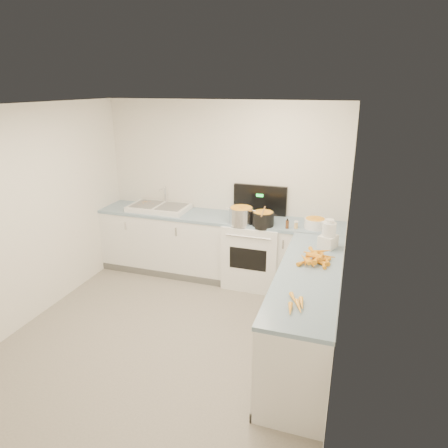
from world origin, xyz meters
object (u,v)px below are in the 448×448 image
(extract_bottle, at_px, (287,224))
(steel_pot, at_px, (241,216))
(black_pot, at_px, (263,219))
(food_processor, at_px, (328,236))
(spice_jar, at_px, (296,225))
(stove, at_px, (254,251))
(mixing_bowl, at_px, (315,223))
(sink, at_px, (159,208))

(extract_bottle, bearing_deg, steel_pot, 177.82)
(steel_pot, xyz_separation_m, black_pot, (0.30, -0.01, -0.02))
(food_processor, bearing_deg, extract_bottle, 137.57)
(steel_pot, distance_m, spice_jar, 0.73)
(stove, relative_size, black_pot, 4.79)
(black_pot, distance_m, spice_jar, 0.43)
(food_processor, bearing_deg, black_pot, 149.26)
(stove, xyz_separation_m, steel_pot, (-0.14, -0.17, 0.56))
(mixing_bowl, bearing_deg, black_pot, -170.55)
(mixing_bowl, xyz_separation_m, spice_jar, (-0.23, -0.09, -0.02))
(stove, height_order, sink, stove)
(black_pot, height_order, extract_bottle, black_pot)
(stove, distance_m, extract_bottle, 0.73)
(stove, distance_m, mixing_bowl, 0.97)
(extract_bottle, relative_size, spice_jar, 1.29)
(extract_bottle, bearing_deg, food_processor, -42.43)
(sink, relative_size, steel_pot, 2.68)
(extract_bottle, bearing_deg, spice_jar, 18.13)
(extract_bottle, xyz_separation_m, food_processor, (0.54, -0.50, 0.09))
(extract_bottle, bearing_deg, black_pot, 176.77)
(steel_pot, distance_m, black_pot, 0.30)
(extract_bottle, height_order, spice_jar, extract_bottle)
(black_pot, relative_size, food_processor, 0.84)
(stove, xyz_separation_m, food_processor, (1.02, -0.69, 0.61))
(stove, height_order, mixing_bowl, stove)
(black_pot, distance_m, food_processor, 1.01)
(steel_pot, relative_size, spice_jar, 3.92)
(stove, xyz_separation_m, spice_jar, (0.58, -0.16, 0.51))
(stove, distance_m, black_pot, 0.60)
(spice_jar, distance_m, food_processor, 0.69)
(stove, bearing_deg, extract_bottle, -22.40)
(mixing_bowl, bearing_deg, spice_jar, -157.93)
(sink, height_order, mixing_bowl, sink)
(mixing_bowl, distance_m, spice_jar, 0.25)
(food_processor, bearing_deg, spice_jar, 129.27)
(steel_pot, bearing_deg, mixing_bowl, 6.21)
(steel_pot, bearing_deg, food_processor, -24.08)
(mixing_bowl, bearing_deg, steel_pot, -173.79)
(mixing_bowl, relative_size, extract_bottle, 2.58)
(steel_pot, relative_size, black_pot, 1.13)
(sink, bearing_deg, steel_pot, -8.20)
(sink, relative_size, extract_bottle, 8.13)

